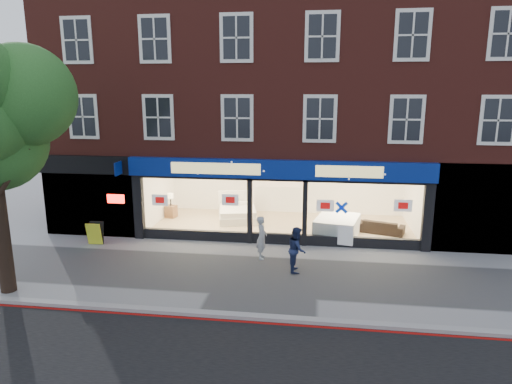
% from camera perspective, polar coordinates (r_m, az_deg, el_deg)
% --- Properties ---
extents(ground, '(120.00, 120.00, 0.00)m').
position_cam_1_polar(ground, '(14.91, 1.52, -10.32)').
color(ground, gray).
rests_on(ground, ground).
extents(kerb_line, '(60.00, 0.10, 0.01)m').
position_cam_1_polar(kerb_line, '(12.14, -0.15, -16.01)').
color(kerb_line, '#8C0A07').
rests_on(kerb_line, ground).
extents(kerb_stone, '(60.00, 0.25, 0.12)m').
position_cam_1_polar(kerb_stone, '(12.29, -0.02, -15.34)').
color(kerb_stone, gray).
rests_on(kerb_stone, ground).
extents(showroom_floor, '(11.00, 4.50, 0.10)m').
position_cam_1_polar(showroom_floor, '(19.81, 3.20, -4.25)').
color(showroom_floor, tan).
rests_on(showroom_floor, ground).
extents(building, '(19.00, 8.26, 10.30)m').
position_cam_1_polar(building, '(20.63, 3.79, 15.05)').
color(building, maroon).
rests_on(building, ground).
extents(display_bed, '(2.05, 2.33, 1.14)m').
position_cam_1_polar(display_bed, '(20.48, -2.33, -2.58)').
color(display_bed, white).
rests_on(display_bed, showroom_floor).
extents(bedside_table, '(0.54, 0.54, 0.55)m').
position_cam_1_polar(bedside_table, '(21.18, -10.57, -2.40)').
color(bedside_table, brown).
rests_on(bedside_table, showroom_floor).
extents(mattress_stack, '(1.96, 2.27, 0.78)m').
position_cam_1_polar(mattress_stack, '(18.45, 10.10, -4.30)').
color(mattress_stack, white).
rests_on(mattress_stack, showroom_floor).
extents(sofa, '(1.96, 1.25, 0.53)m').
position_cam_1_polar(sofa, '(19.32, 15.36, -4.17)').
color(sofa, black).
rests_on(sofa, showroom_floor).
extents(a_board, '(0.59, 0.39, 0.88)m').
position_cam_1_polar(a_board, '(18.59, -19.45, -4.88)').
color(a_board, yellow).
rests_on(a_board, ground).
extents(pedestrian_grey, '(0.40, 0.58, 1.53)m').
position_cam_1_polar(pedestrian_grey, '(16.03, 0.72, -5.70)').
color(pedestrian_grey, '#A4A7AB').
rests_on(pedestrian_grey, ground).
extents(pedestrian_blue, '(0.62, 0.76, 1.50)m').
position_cam_1_polar(pedestrian_blue, '(15.00, 5.13, -7.15)').
color(pedestrian_blue, '#192347').
rests_on(pedestrian_blue, ground).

